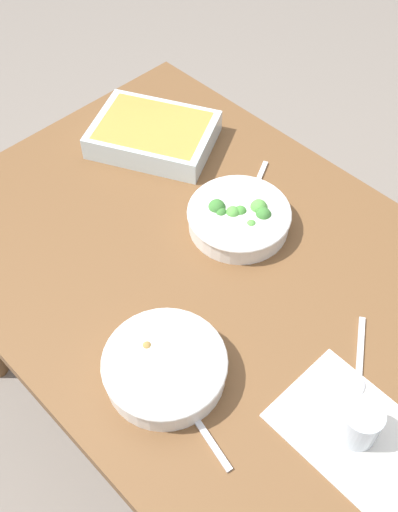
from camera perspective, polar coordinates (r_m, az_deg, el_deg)
ground_plane at (r=1.96m, az=0.00°, el=-13.64°), size 6.00×6.00×0.00m
dining_table at (r=1.40m, az=0.00°, el=-2.30°), size 1.20×0.90×0.74m
placemat at (r=1.15m, az=14.56°, el=-15.91°), size 0.28×0.20×0.00m
stew_bowl at (r=1.14m, az=-3.24°, el=-10.41°), size 0.24×0.24×0.06m
broccoli_bowl at (r=1.36m, az=3.89°, el=3.64°), size 0.24×0.24×0.07m
baking_dish at (r=1.57m, az=-4.34°, el=11.49°), size 0.37×0.33×0.06m
drink_cup at (r=1.12m, az=14.94°, el=-15.18°), size 0.07×0.07×0.08m
spoon_by_stew at (r=1.13m, az=-0.39°, el=-15.05°), size 0.18×0.05×0.01m
spoon_by_broccoli at (r=1.46m, az=5.15°, el=6.05°), size 0.09×0.17×0.01m
spoon_spare at (r=1.21m, az=14.95°, el=-10.04°), size 0.11×0.16×0.01m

